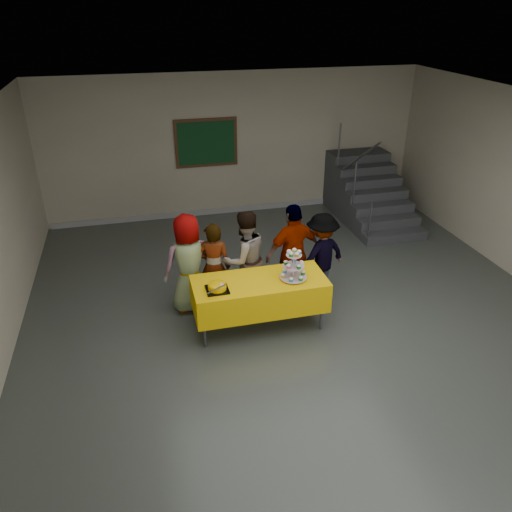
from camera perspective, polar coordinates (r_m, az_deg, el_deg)
The scene contains 11 objects.
room_shell at distance 6.04m, azimuth 7.50°, elevation 6.50°, with size 10.00×10.04×3.02m.
bake_table at distance 7.06m, azimuth 0.40°, elevation -4.29°, with size 1.88×0.78×0.77m.
cupcake_stand at distance 6.92m, azimuth 4.31°, elevation -1.27°, with size 0.38×0.38×0.44m.
bear_cake at distance 6.71m, azimuth -4.46°, elevation -3.48°, with size 0.32×0.36×0.12m.
schoolchild_a at distance 7.45m, azimuth -7.70°, elevation -0.85°, with size 0.75×0.49×1.54m, color slate.
schoolchild_b at distance 7.45m, azimuth -4.85°, elevation -1.27°, with size 0.51×0.34×1.41m, color slate.
schoolchild_c at distance 7.51m, azimuth -1.32°, elevation -0.36°, with size 0.75×0.58×1.54m, color slate.
schoolchild_d at distance 7.65m, azimuth 4.31°, elevation 0.33°, with size 0.93×0.39×1.59m, color #5C5C65.
schoolchild_e at distance 7.89m, azimuth 7.47°, elevation 0.15°, with size 0.89×0.51×1.37m, color slate.
staircase at distance 11.18m, azimuth 12.47°, elevation 6.98°, with size 1.30×2.40×2.04m.
noticeboard at distance 10.64m, azimuth -5.70°, elevation 12.73°, with size 1.30×0.05×1.00m.
Camera 1 is at (-2.13, -5.22, 4.26)m, focal length 35.00 mm.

